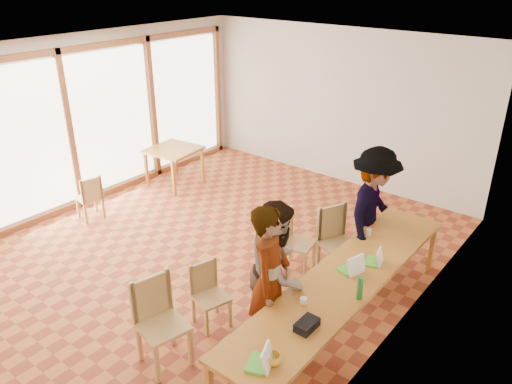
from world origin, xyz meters
TOP-DOWN VIEW (x-y plane):
  - ground at (0.00, 0.00)m, footprint 8.00×8.00m
  - wall_back at (0.00, 4.00)m, footprint 6.00×0.10m
  - wall_right at (3.00, 0.00)m, footprint 0.10×8.00m
  - window_wall at (-2.96, 0.00)m, footprint 0.10×8.00m
  - ceiling at (0.00, 0.00)m, footprint 6.00×8.00m
  - communal_table at (2.50, -0.00)m, footprint 0.80×4.00m
  - side_table at (-2.29, 1.73)m, footprint 0.90×0.90m
  - chair_near at (1.15, -1.68)m, footprint 0.58×0.58m
  - chair_mid at (1.13, -0.89)m, footprint 0.47×0.47m
  - chair_far at (1.26, 0.71)m, footprint 0.50×0.50m
  - chair_empty at (1.77, 1.02)m, footprint 0.62×0.62m
  - chair_spare at (-2.27, -0.20)m, footprint 0.43×0.43m
  - person_near at (1.99, -0.78)m, footprint 0.64×0.77m
  - person_mid at (1.92, -0.53)m, footprint 0.90×1.02m
  - person_far at (2.11, 1.43)m, footprint 0.89×1.29m
  - laptop_near at (2.61, -1.70)m, footprint 0.29×0.31m
  - laptop_mid at (2.51, 0.15)m, footprint 0.29×0.31m
  - laptop_far at (2.64, 0.48)m, footprint 0.24×0.26m
  - yellow_mug at (2.67, -1.62)m, footprint 0.17×0.17m
  - green_bottle at (2.82, -0.26)m, footprint 0.07×0.07m
  - clear_glass at (2.25, 1.05)m, footprint 0.07×0.07m
  - condiment_cup at (2.39, -0.70)m, footprint 0.08×0.08m
  - pink_phone at (2.67, 0.05)m, footprint 0.05×0.10m
  - black_pouch at (2.64, -1.02)m, footprint 0.16×0.26m

SIDE VIEW (x-z plane):
  - ground at x=0.00m, z-range 0.00..0.00m
  - chair_spare at x=-2.27m, z-range 0.28..0.70m
  - chair_mid at x=1.13m, z-range 0.28..0.71m
  - chair_far at x=1.26m, z-range 0.31..0.79m
  - chair_empty at x=1.77m, z-range 0.35..0.89m
  - chair_near at x=1.15m, z-range 0.36..0.91m
  - side_table at x=-2.29m, z-range 0.29..1.04m
  - communal_table at x=2.50m, z-range 0.33..1.08m
  - pink_phone at x=2.67m, z-range 0.75..0.76m
  - condiment_cup at x=2.39m, z-range 0.75..0.81m
  - clear_glass at x=2.25m, z-range 0.75..0.84m
  - black_pouch at x=2.64m, z-range 0.75..0.84m
  - laptop_far at x=2.64m, z-range 0.71..0.90m
  - yellow_mug at x=2.67m, z-range 0.75..0.86m
  - laptop_near at x=2.61m, z-range 0.70..0.92m
  - laptop_mid at x=2.51m, z-range 0.70..0.92m
  - person_mid at x=1.92m, z-range 0.00..1.74m
  - green_bottle at x=2.82m, z-range 0.75..1.03m
  - person_near at x=1.99m, z-range 0.00..1.81m
  - person_far at x=2.11m, z-range 0.00..1.84m
  - wall_back at x=0.00m, z-range 0.00..3.00m
  - wall_right at x=3.00m, z-range 0.00..3.00m
  - window_wall at x=-2.96m, z-range 0.00..3.00m
  - ceiling at x=0.00m, z-range 3.00..3.04m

